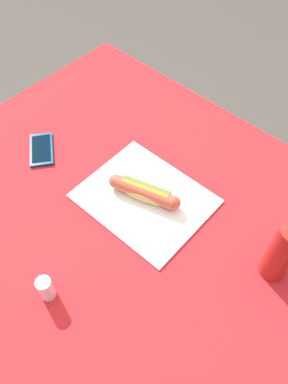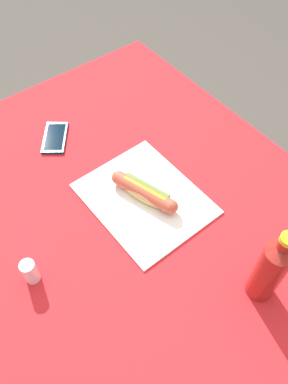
{
  "view_description": "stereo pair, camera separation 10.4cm",
  "coord_description": "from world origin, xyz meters",
  "px_view_note": "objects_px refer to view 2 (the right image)",
  "views": [
    {
      "loc": [
        0.42,
        -0.4,
        1.64
      ],
      "look_at": [
        -0.0,
        0.05,
        0.8
      ],
      "focal_mm": 36.33,
      "sensor_mm": 36.0,
      "label": 1
    },
    {
      "loc": [
        0.49,
        -0.33,
        1.64
      ],
      "look_at": [
        -0.0,
        0.05,
        0.8
      ],
      "focal_mm": 36.33,
      "sensor_mm": 36.0,
      "label": 2
    }
  ],
  "objects_px": {
    "salt_shaker": "(30,272)",
    "soda_bottle": "(270,269)",
    "hot_dog": "(144,192)",
    "cell_phone": "(55,138)"
  },
  "relations": [
    {
      "from": "salt_shaker",
      "to": "soda_bottle",
      "type": "bearing_deg",
      "value": 49.34
    },
    {
      "from": "hot_dog",
      "to": "soda_bottle",
      "type": "height_order",
      "value": "soda_bottle"
    },
    {
      "from": "hot_dog",
      "to": "salt_shaker",
      "type": "height_order",
      "value": "salt_shaker"
    },
    {
      "from": "cell_phone",
      "to": "soda_bottle",
      "type": "xyz_separation_m",
      "value": [
        0.72,
        0.13,
        0.1
      ]
    },
    {
      "from": "hot_dog",
      "to": "soda_bottle",
      "type": "distance_m",
      "value": 0.38
    },
    {
      "from": "hot_dog",
      "to": "cell_phone",
      "type": "height_order",
      "value": "hot_dog"
    },
    {
      "from": "cell_phone",
      "to": "salt_shaker",
      "type": "bearing_deg",
      "value": -36.27
    },
    {
      "from": "hot_dog",
      "to": "cell_phone",
      "type": "xyz_separation_m",
      "value": [
        -0.35,
        -0.08,
        -0.02
      ]
    },
    {
      "from": "cell_phone",
      "to": "hot_dog",
      "type": "bearing_deg",
      "value": 13.05
    },
    {
      "from": "hot_dog",
      "to": "soda_bottle",
      "type": "xyz_separation_m",
      "value": [
        0.37,
        0.05,
        0.08
      ]
    }
  ]
}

